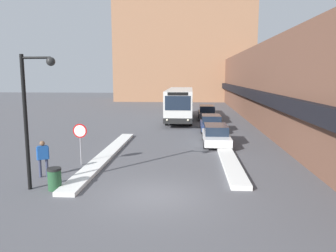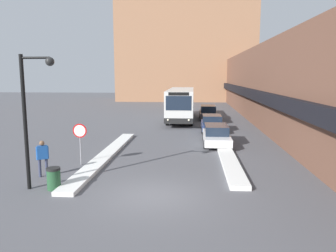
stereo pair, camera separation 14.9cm
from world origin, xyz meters
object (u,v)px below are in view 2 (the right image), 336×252
(parked_car_front, at_px, (216,135))
(street_lamp, at_px, (31,106))
(pedestrian, at_px, (43,155))
(city_bus, at_px, (181,103))
(stop_sign, at_px, (80,135))
(parked_car_back, at_px, (208,113))
(parked_car_middle, at_px, (212,123))
(trash_bin, at_px, (54,178))

(parked_car_front, distance_m, street_lamp, 13.23)
(parked_car_front, bearing_deg, pedestrian, -136.96)
(city_bus, xyz_separation_m, stop_sign, (-4.73, -18.43, -0.21))
(parked_car_front, bearing_deg, parked_car_back, 90.00)
(parked_car_front, xyz_separation_m, stop_sign, (-7.69, -6.00, 0.95))
(street_lamp, bearing_deg, city_bus, 76.58)
(parked_car_back, bearing_deg, street_lamp, -109.53)
(city_bus, height_order, pedestrian, city_bus)
(stop_sign, relative_size, pedestrian, 1.29)
(stop_sign, distance_m, street_lamp, 4.39)
(stop_sign, bearing_deg, parked_car_back, 68.45)
(parked_car_middle, relative_size, pedestrian, 2.46)
(street_lamp, bearing_deg, stop_sign, 81.26)
(city_bus, xyz_separation_m, street_lamp, (-5.33, -22.34, 1.71))
(parked_car_front, xyz_separation_m, street_lamp, (-8.29, -9.91, 2.87))
(parked_car_middle, bearing_deg, parked_car_front, -90.00)
(pedestrian, xyz_separation_m, trash_bin, (1.26, -1.71, -0.57))
(pedestrian, relative_size, trash_bin, 1.84)
(city_bus, relative_size, stop_sign, 5.40)
(parked_car_middle, distance_m, stop_sign, 14.02)
(parked_car_back, relative_size, street_lamp, 0.84)
(trash_bin, bearing_deg, parked_car_back, 72.19)
(parked_car_middle, xyz_separation_m, trash_bin, (-7.51, -15.59, -0.22))
(parked_car_back, height_order, street_lamp, street_lamp)
(pedestrian, bearing_deg, street_lamp, -105.04)
(parked_car_middle, bearing_deg, stop_sign, -123.32)
(city_bus, relative_size, trash_bin, 12.84)
(city_bus, distance_m, stop_sign, 19.03)
(stop_sign, height_order, street_lamp, street_lamp)
(stop_sign, bearing_deg, trash_bin, -87.34)
(city_bus, distance_m, trash_bin, 22.83)
(stop_sign, distance_m, pedestrian, 2.51)
(city_bus, bearing_deg, parked_car_back, 19.25)
(parked_car_middle, height_order, pedestrian, pedestrian)
(city_bus, distance_m, pedestrian, 21.44)
(city_bus, distance_m, parked_car_front, 12.83)
(city_bus, bearing_deg, pedestrian, -105.74)
(parked_car_back, height_order, trash_bin, parked_car_back)
(pedestrian, bearing_deg, city_bus, 43.60)
(parked_car_back, distance_m, trash_bin, 24.54)
(stop_sign, bearing_deg, city_bus, 75.61)
(parked_car_back, xyz_separation_m, trash_bin, (-7.51, -23.36, -0.28))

